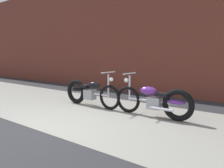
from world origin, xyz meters
The scene contains 5 objects.
ground_plane centered at (0.00, 0.00, 0.00)m, with size 80.00×80.00×0.00m, color #2D2D30.
sidewalk_slab centered at (0.00, 1.75, 0.00)m, with size 36.00×3.50×0.01m, color gray.
brick_building_wall centered at (0.00, 5.20, 2.38)m, with size 36.00×0.50×4.76m, color brown.
motorcycle_black centered at (-0.79, 2.19, 0.40)m, with size 2.01×0.58×1.03m.
motorcycle_purple centered at (1.38, 2.26, 0.40)m, with size 2.01×0.58×1.03m.
Camera 1 is at (3.68, -2.50, 1.48)m, focal length 36.06 mm.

